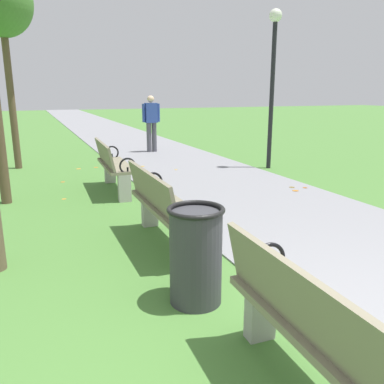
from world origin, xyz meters
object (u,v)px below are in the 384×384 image
object	(u,v)px
park_bench_3	(113,165)
trash_bin	(196,255)
lamp_post	(273,66)
park_bench_2	(163,206)
pedestrian_walking	(151,121)
park_bench_1	(325,338)
tree_3	(1,5)

from	to	relation	value
park_bench_3	trash_bin	world-z (taller)	park_bench_3
trash_bin	lamp_post	size ratio (longest dim) A/B	0.24
park_bench_2	pedestrian_walking	distance (m)	7.41
trash_bin	lamp_post	bearing A→B (deg)	51.38
pedestrian_walking	lamp_post	world-z (taller)	lamp_post
park_bench_2	park_bench_3	size ratio (longest dim) A/B	0.99
park_bench_2	pedestrian_walking	size ratio (longest dim) A/B	0.99
park_bench_1	trash_bin	size ratio (longest dim) A/B	1.92
park_bench_2	park_bench_3	world-z (taller)	same
lamp_post	park_bench_3	bearing A→B (deg)	-167.29
park_bench_2	park_bench_3	xyz separation A→B (m)	(0.00, 2.80, 0.00)
park_bench_2	lamp_post	world-z (taller)	lamp_post
park_bench_1	lamp_post	size ratio (longest dim) A/B	0.46
tree_3	park_bench_1	bearing A→B (deg)	-79.37
park_bench_1	pedestrian_walking	xyz separation A→B (m)	(2.02, 9.82, 0.44)
tree_3	pedestrian_walking	distance (m)	4.64
tree_3	pedestrian_walking	bearing A→B (deg)	18.73
park_bench_1	park_bench_3	world-z (taller)	same
park_bench_1	trash_bin	xyz separation A→B (m)	(-0.15, 1.40, -0.06)
tree_3	lamp_post	world-z (taller)	tree_3
park_bench_3	pedestrian_walking	world-z (taller)	pedestrian_walking
tree_3	trash_bin	distance (m)	7.98
pedestrian_walking	trash_bin	distance (m)	8.71
park_bench_1	tree_3	size ratio (longest dim) A/B	0.37
park_bench_1	park_bench_2	size ratio (longest dim) A/B	1.01
park_bench_1	pedestrian_walking	world-z (taller)	pedestrian_walking
trash_bin	park_bench_2	bearing A→B (deg)	83.60
tree_3	pedestrian_walking	world-z (taller)	tree_3
pedestrian_walking	tree_3	bearing A→B (deg)	-161.27
trash_bin	pedestrian_walking	bearing A→B (deg)	75.56
park_bench_1	tree_3	bearing A→B (deg)	100.63
park_bench_3	tree_3	xyz separation A→B (m)	(-1.61, 3.08, 3.06)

